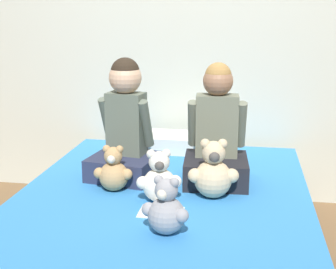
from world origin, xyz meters
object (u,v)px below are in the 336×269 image
object	(u,v)px
teddy_bear_held_by_left_child	(114,172)
sign_card	(161,212)
child_on_left	(125,128)
teddy_bear_at_foot_of_bed	(166,210)
teddy_bear_held_by_right_child	(213,173)
child_on_right	(217,137)
bed	(163,232)
teddy_bear_between_children	(159,180)
pillow_at_headboard	(184,142)

from	to	relation	value
teddy_bear_held_by_left_child	sign_card	distance (m)	0.40
child_on_left	teddy_bear_at_foot_of_bed	world-z (taller)	child_on_left
teddy_bear_held_by_right_child	sign_card	bearing A→B (deg)	-142.31
sign_card	child_on_right	bearing A→B (deg)	64.71
child_on_right	bed	bearing A→B (deg)	-139.72
child_on_left	teddy_bear_held_by_left_child	size ratio (longest dim) A/B	2.73
teddy_bear_between_children	sign_card	xyz separation A→B (m)	(0.04, -0.14, -0.11)
bed	child_on_left	size ratio (longest dim) A/B	2.91
teddy_bear_held_by_right_child	teddy_bear_between_children	bearing A→B (deg)	-167.81
pillow_at_headboard	child_on_left	bearing A→B (deg)	-114.87
child_on_right	teddy_bear_at_foot_of_bed	bearing A→B (deg)	-107.54
bed	pillow_at_headboard	xyz separation A→B (m)	(0.00, 0.82, 0.27)
teddy_bear_held_by_right_child	child_on_left	bearing A→B (deg)	146.72
pillow_at_headboard	sign_card	size ratio (longest dim) A/B	2.53
child_on_left	teddy_bear_held_by_right_child	world-z (taller)	child_on_left
teddy_bear_at_foot_of_bed	teddy_bear_between_children	bearing A→B (deg)	120.86
bed	teddy_bear_held_by_left_child	xyz separation A→B (m)	(-0.27, 0.02, 0.32)
sign_card	teddy_bear_at_foot_of_bed	bearing A→B (deg)	-73.42
teddy_bear_held_by_right_child	teddy_bear_between_children	xyz separation A→B (m)	(-0.26, -0.10, -0.02)
teddy_bear_held_by_left_child	sign_card	bearing A→B (deg)	-41.15
bed	sign_card	bearing A→B (deg)	-81.49
teddy_bear_held_by_left_child	teddy_bear_held_by_right_child	xyz separation A→B (m)	(0.53, -0.01, 0.03)
pillow_at_headboard	sign_card	distance (m)	1.05
child_on_left	child_on_right	size ratio (longest dim) A/B	1.03
child_on_right	sign_card	bearing A→B (deg)	-119.22
pillow_at_headboard	sign_card	world-z (taller)	pillow_at_headboard
pillow_at_headboard	teddy_bear_between_children	bearing A→B (deg)	-90.15
bed	teddy_bear_between_children	bearing A→B (deg)	-91.52
teddy_bear_held_by_right_child	teddy_bear_at_foot_of_bed	xyz separation A→B (m)	(-0.17, -0.44, -0.02)
bed	child_on_left	world-z (taller)	child_on_left
child_on_left	pillow_at_headboard	world-z (taller)	child_on_left
bed	teddy_bear_at_foot_of_bed	size ratio (longest dim) A/B	7.70
teddy_bear_held_by_left_child	child_on_right	bearing A→B (deg)	21.81
bed	pillow_at_headboard	distance (m)	0.86
teddy_bear_at_foot_of_bed	pillow_at_headboard	xyz separation A→B (m)	(-0.09, 1.25, -0.05)
teddy_bear_between_children	child_on_right	bearing A→B (deg)	37.00
child_on_right	pillow_at_headboard	xyz separation A→B (m)	(-0.26, 0.57, -0.20)
teddy_bear_between_children	pillow_at_headboard	xyz separation A→B (m)	(0.00, 0.91, -0.06)
child_on_right	teddy_bear_held_by_right_child	bearing A→B (deg)	-93.41
teddy_bear_held_by_left_child	teddy_bear_between_children	size ratio (longest dim) A/B	0.92
teddy_bear_between_children	pillow_at_headboard	bearing A→B (deg)	74.46
child_on_left	teddy_bear_held_by_left_child	bearing A→B (deg)	-81.68
teddy_bear_between_children	pillow_at_headboard	size ratio (longest dim) A/B	0.51
teddy_bear_between_children	pillow_at_headboard	distance (m)	0.91
teddy_bear_between_children	teddy_bear_at_foot_of_bed	xyz separation A→B (m)	(0.10, -0.34, -0.01)
sign_card	bed	bearing A→B (deg)	98.51
bed	child_on_right	size ratio (longest dim) A/B	2.99
bed	teddy_bear_held_by_left_child	distance (m)	0.42
child_on_left	teddy_bear_at_foot_of_bed	size ratio (longest dim) A/B	2.64
teddy_bear_held_by_left_child	pillow_at_headboard	distance (m)	0.85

